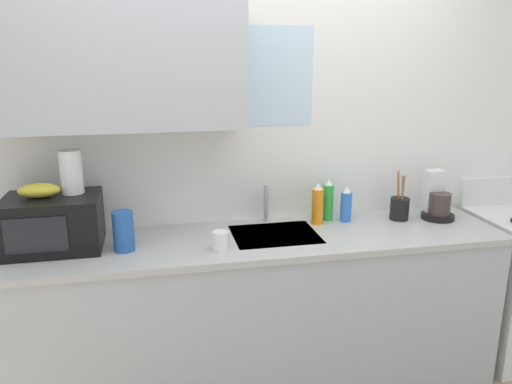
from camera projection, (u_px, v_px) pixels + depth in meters
The scene contains 13 objects.
kitchen_wall_assembly at pixel (220, 141), 2.84m from camera, with size 3.48×0.42×2.50m.
counter_unit at pixel (256, 311), 2.82m from camera, with size 2.71×0.63×0.90m.
sink_faucet at pixel (266, 203), 2.92m from camera, with size 0.03×0.03×0.22m, color #B2B5BA.
microwave at pixel (53, 223), 2.51m from camera, with size 0.46×0.35×0.27m.
banana_bunch at pixel (39, 190), 2.46m from camera, with size 0.20×0.11×0.07m, color gold.
paper_towel_roll at pixel (71, 172), 2.52m from camera, with size 0.11×0.11×0.22m, color white.
coffee_maker at pixel (436, 201), 3.00m from camera, with size 0.19×0.21×0.28m.
dish_soap_bottle_orange at pixel (317, 205), 2.89m from camera, with size 0.07×0.07×0.24m.
dish_soap_bottle_green at pixel (328, 201), 2.95m from camera, with size 0.06×0.06×0.25m.
dish_soap_bottle_blue at pixel (346, 205), 2.94m from camera, with size 0.06×0.06×0.21m.
cereal_canister at pixel (123, 231), 2.50m from camera, with size 0.10×0.10×0.20m, color #2659A5.
mug_white at pixel (221, 241), 2.52m from camera, with size 0.08×0.08×0.10m, color white.
utensil_crock at pixel (400, 208), 2.98m from camera, with size 0.11×0.11×0.29m.
Camera 1 is at (-0.52, -2.49, 1.85)m, focal length 35.43 mm.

